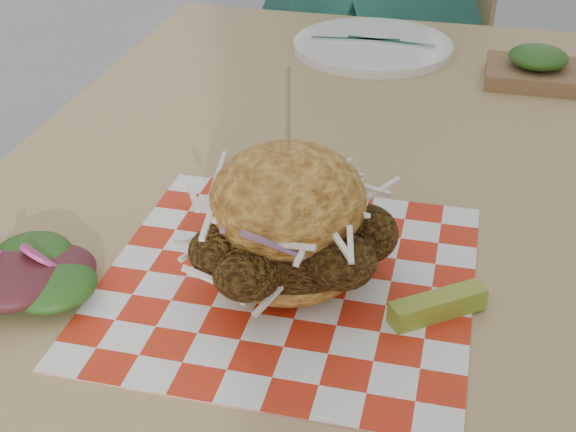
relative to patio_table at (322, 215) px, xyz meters
The scene contains 8 objects.
patio_table is the anchor object (origin of this frame).
patio_chair 1.00m from the patio_table, 88.41° to the left, with size 0.52×0.53×0.95m.
paper_liner 0.27m from the patio_table, 86.56° to the right, with size 0.36×0.36×0.00m, color red.
sandwich 0.29m from the patio_table, 86.56° to the right, with size 0.20×0.20×0.22m.
pickle_spear 0.34m from the patio_table, 59.77° to the right, with size 0.10×0.02×0.02m, color #93A830.
side_salad 0.42m from the patio_table, 123.81° to the right, with size 0.14×0.14×0.05m.
place_setting 0.43m from the patio_table, 90.00° to the left, with size 0.27×0.27×0.02m.
kraft_tray 0.44m from the patio_table, 52.15° to the left, with size 0.15×0.12×0.06m.
Camera 1 is at (0.50, -0.77, 1.22)m, focal length 50.00 mm.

